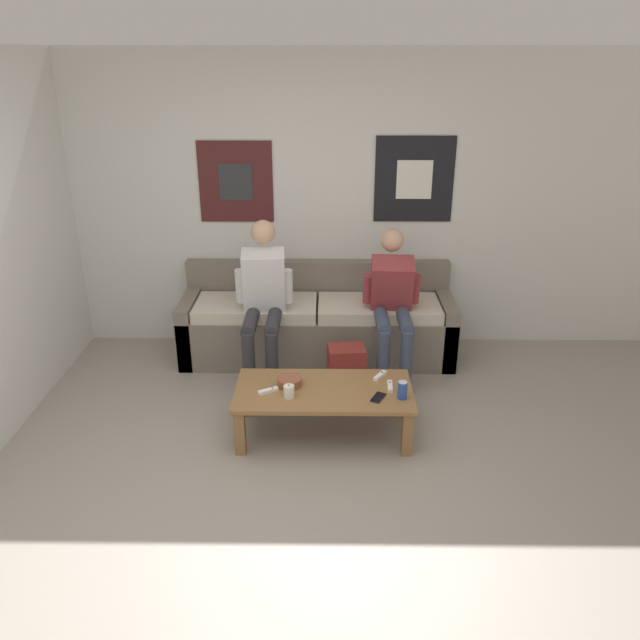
{
  "coord_description": "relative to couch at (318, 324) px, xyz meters",
  "views": [
    {
      "loc": [
        0.34,
        -2.95,
        2.48
      ],
      "look_at": [
        0.29,
        1.27,
        0.68
      ],
      "focal_mm": 35.0,
      "sensor_mm": 36.0,
      "label": 1
    }
  ],
  "objects": [
    {
      "name": "person_seated_adult",
      "position": [
        -0.43,
        -0.37,
        0.4
      ],
      "size": [
        0.47,
        0.84,
        1.27
      ],
      "color": "#2D2D33",
      "rests_on": "ground_plane"
    },
    {
      "name": "ground_plane",
      "position": [
        -0.26,
        -2.08,
        -0.29
      ],
      "size": [
        18.0,
        18.0,
        0.0
      ],
      "primitive_type": "plane",
      "color": "gray"
    },
    {
      "name": "person_seated_teen",
      "position": [
        0.61,
        -0.34,
        0.36
      ],
      "size": [
        0.47,
        0.87,
        1.19
      ],
      "color": "#384256",
      "rests_on": "ground_plane"
    },
    {
      "name": "couch",
      "position": [
        0.0,
        0.0,
        0.0
      ],
      "size": [
        2.34,
        0.7,
        0.79
      ],
      "color": "#70665B",
      "rests_on": "ground_plane"
    },
    {
      "name": "wall_back",
      "position": [
        -0.26,
        0.36,
        0.98
      ],
      "size": [
        10.0,
        0.07,
        2.55
      ],
      "color": "silver",
      "rests_on": "ground_plane"
    },
    {
      "name": "cell_phone",
      "position": [
        0.43,
        -1.38,
        0.07
      ],
      "size": [
        0.12,
        0.15,
        0.01
      ],
      "color": "black",
      "rests_on": "coffee_table"
    },
    {
      "name": "game_controller_near_right",
      "position": [
        0.52,
        -1.24,
        0.08
      ],
      "size": [
        0.04,
        0.15,
        0.03
      ],
      "color": "white",
      "rests_on": "coffee_table"
    },
    {
      "name": "game_controller_far_center",
      "position": [
        -0.32,
        -1.31,
        0.08
      ],
      "size": [
        0.14,
        0.1,
        0.03
      ],
      "color": "white",
      "rests_on": "coffee_table"
    },
    {
      "name": "game_controller_near_left",
      "position": [
        0.46,
        -1.09,
        0.08
      ],
      "size": [
        0.11,
        0.14,
        0.03
      ],
      "color": "white",
      "rests_on": "coffee_table"
    },
    {
      "name": "backpack",
      "position": [
        0.24,
        -0.68,
        -0.11
      ],
      "size": [
        0.3,
        0.27,
        0.39
      ],
      "color": "maroon",
      "rests_on": "ground_plane"
    },
    {
      "name": "drink_can_blue",
      "position": [
        0.59,
        -1.38,
        0.12
      ],
      "size": [
        0.07,
        0.07,
        0.12
      ],
      "color": "#28479E",
      "rests_on": "coffee_table"
    },
    {
      "name": "coffee_table",
      "position": [
        0.06,
        -1.26,
        0.01
      ],
      "size": [
        1.23,
        0.6,
        0.36
      ],
      "color": "olive",
      "rests_on": "ground_plane"
    },
    {
      "name": "pillar_candle",
      "position": [
        -0.17,
        -1.38,
        0.11
      ],
      "size": [
        0.07,
        0.07,
        0.1
      ],
      "color": "silver",
      "rests_on": "coffee_table"
    },
    {
      "name": "ceramic_bowl",
      "position": [
        -0.18,
        -1.21,
        0.1
      ],
      "size": [
        0.18,
        0.18,
        0.06
      ],
      "color": "brown",
      "rests_on": "coffee_table"
    }
  ]
}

